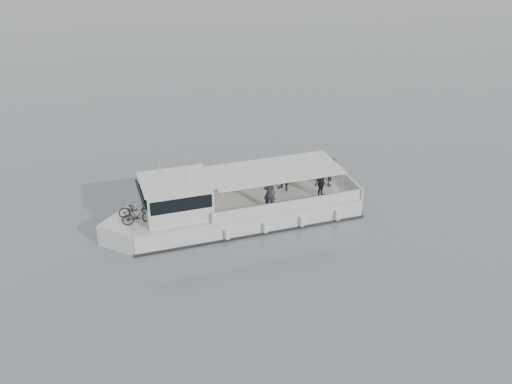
{
  "coord_description": "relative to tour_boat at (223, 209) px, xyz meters",
  "views": [
    {
      "loc": [
        3.48,
        -22.56,
        13.93
      ],
      "look_at": [
        1.72,
        1.07,
        1.6
      ],
      "focal_mm": 40.0,
      "sensor_mm": 36.0,
      "label": 1
    }
  ],
  "objects": [
    {
      "name": "ground",
      "position": [
        -0.21,
        -0.66,
        -0.86
      ],
      "size": [
        1400.0,
        1400.0,
        0.0
      ],
      "primitive_type": "plane",
      "color": "#535D62",
      "rests_on": "ground"
    },
    {
      "name": "tour_boat",
      "position": [
        0.0,
        0.0,
        0.0
      ],
      "size": [
        12.09,
        7.03,
        5.22
      ],
      "rotation": [
        0.0,
        0.0,
        0.39
      ],
      "color": "silver",
      "rests_on": "ground"
    }
  ]
}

